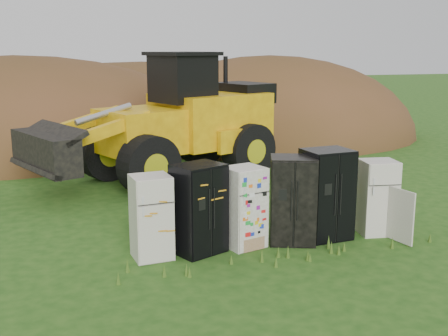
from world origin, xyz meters
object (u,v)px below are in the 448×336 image
Objects in this scene: fridge_dark_mid at (293,200)px; wheel_loader at (157,118)px; fridge_black_side at (199,209)px; fridge_black_right at (326,194)px; fridge_leftmost at (151,217)px; fridge_open_door at (377,197)px; fridge_sticker at (244,207)px.

wheel_loader is (-1.67, 6.00, 0.99)m from fridge_dark_mid.
wheel_loader is (0.29, 5.99, 1.01)m from fridge_black_side.
fridge_black_right reaches higher than fridge_black_side.
fridge_dark_mid is 0.77m from fridge_black_right.
fridge_dark_mid reaches higher than fridge_black_side.
fridge_leftmost is at bearing -124.26° from wheel_loader.
fridge_black_right is 6.49m from wheel_loader.
fridge_black_right is 0.24× the size of wheel_loader.
fridge_leftmost is at bearing -171.36° from fridge_open_door.
fridge_leftmost is at bearing 166.02° from fridge_sticker.
fridge_open_door is (1.17, -0.05, -0.14)m from fridge_black_right.
fridge_dark_mid is at bearing 178.94° from fridge_black_right.
fridge_leftmost is at bearing -159.49° from fridge_dark_mid.
fridge_leftmost is 1.00× the size of fridge_open_door.
wheel_loader is (-0.65, 5.93, 1.07)m from fridge_sticker.
fridge_open_door is at bearing -24.13° from fridge_black_side.
fridge_dark_mid reaches higher than fridge_leftmost.
fridge_open_door is at bearing -5.47° from fridge_leftmost.
wheel_loader is at bearing 72.94° from fridge_leftmost.
fridge_black_right is at bearing -23.02° from fridge_black_side.
fridge_black_right reaches higher than fridge_open_door.
fridge_sticker is 0.21× the size of wheel_loader.
fridge_black_right is 1.18m from fridge_open_door.
wheel_loader reaches higher than fridge_black_side.
fridge_dark_mid is 0.23× the size of wheel_loader.
fridge_black_side reaches higher than fridge_leftmost.
fridge_sticker reaches higher than fridge_open_door.
fridge_black_side is 0.98× the size of fridge_dark_mid.
fridge_sticker is 0.86× the size of fridge_black_right.
fridge_black_side reaches higher than fridge_sticker.
fridge_black_side is at bearing -159.93° from fridge_dark_mid.
wheel_loader is (-3.61, 5.99, 1.09)m from fridge_open_door.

